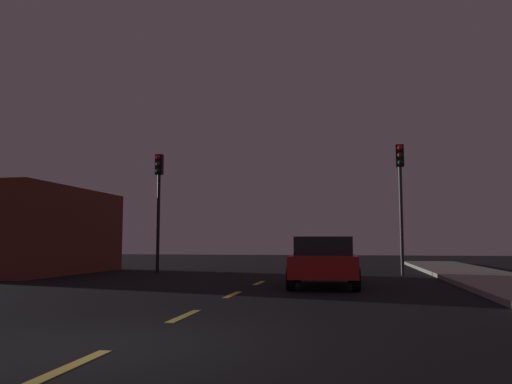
% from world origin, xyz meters
% --- Properties ---
extents(ground_plane, '(80.00, 80.00, 0.00)m').
position_xyz_m(ground_plane, '(0.00, 7.00, 0.00)').
color(ground_plane, black).
extents(lane_stripe_nearest, '(0.16, 1.60, 0.01)m').
position_xyz_m(lane_stripe_nearest, '(0.00, -1.20, 0.00)').
color(lane_stripe_nearest, '#EACC4C').
rests_on(lane_stripe_nearest, ground_plane).
extents(lane_stripe_second, '(0.16, 1.60, 0.01)m').
position_xyz_m(lane_stripe_second, '(0.00, 2.60, 0.00)').
color(lane_stripe_second, '#EACC4C').
rests_on(lane_stripe_second, ground_plane).
extents(lane_stripe_third, '(0.16, 1.60, 0.01)m').
position_xyz_m(lane_stripe_third, '(0.00, 6.40, 0.00)').
color(lane_stripe_third, '#EACC4C').
rests_on(lane_stripe_third, ground_plane).
extents(lane_stripe_fourth, '(0.16, 1.60, 0.01)m').
position_xyz_m(lane_stripe_fourth, '(0.00, 10.20, 0.00)').
color(lane_stripe_fourth, '#EACC4C').
rests_on(lane_stripe_fourth, ground_plane).
extents(traffic_signal_left, '(0.32, 0.38, 5.16)m').
position_xyz_m(traffic_signal_left, '(-5.35, 15.13, 3.60)').
color(traffic_signal_left, black).
rests_on(traffic_signal_left, ground_plane).
extents(traffic_signal_right, '(0.32, 0.38, 5.25)m').
position_xyz_m(traffic_signal_right, '(4.92, 15.13, 3.66)').
color(traffic_signal_right, '#2D2D30').
rests_on(traffic_signal_right, ground_plane).
extents(car_stopped_ahead, '(2.11, 4.25, 1.46)m').
position_xyz_m(car_stopped_ahead, '(2.11, 9.31, 0.75)').
color(car_stopped_ahead, '#B21919').
rests_on(car_stopped_ahead, ground_plane).
extents(storefront_left, '(4.98, 7.73, 3.53)m').
position_xyz_m(storefront_left, '(-10.49, 13.45, 1.77)').
color(storefront_left, maroon).
rests_on(storefront_left, ground_plane).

